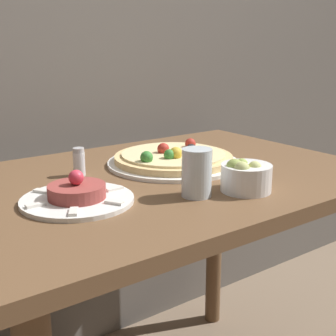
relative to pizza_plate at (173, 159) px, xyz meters
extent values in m
cube|color=brown|center=(-0.08, -0.06, -0.03)|extent=(1.07, 0.76, 0.03)
cylinder|color=brown|center=(0.40, 0.26, -0.42)|extent=(0.06, 0.06, 0.74)
cylinder|color=white|center=(0.00, 0.00, -0.01)|extent=(0.36, 0.36, 0.01)
cylinder|color=#E5C17F|center=(0.00, 0.00, 0.00)|extent=(0.33, 0.33, 0.02)
cylinder|color=beige|center=(0.00, 0.00, 0.01)|extent=(0.29, 0.29, 0.01)
sphere|color=#387F33|center=(-0.04, -0.04, 0.03)|extent=(0.03, 0.03, 0.03)
sphere|color=#997047|center=(0.06, -0.03, 0.02)|extent=(0.02, 0.02, 0.02)
sphere|color=#B22D23|center=(-0.02, 0.02, 0.03)|extent=(0.03, 0.03, 0.03)
sphere|color=black|center=(0.04, -0.03, 0.03)|extent=(0.03, 0.03, 0.03)
sphere|color=#387F33|center=(-0.11, -0.03, 0.03)|extent=(0.03, 0.03, 0.03)
sphere|color=gold|center=(-0.02, -0.04, 0.03)|extent=(0.04, 0.04, 0.04)
sphere|color=#B22D23|center=(0.09, 0.03, 0.03)|extent=(0.03, 0.03, 0.03)
cylinder|color=white|center=(-0.35, -0.13, -0.01)|extent=(0.24, 0.24, 0.01)
cylinder|color=#933D38|center=(-0.35, -0.13, 0.01)|extent=(0.12, 0.12, 0.03)
sphere|color=#E0384C|center=(-0.35, -0.13, 0.04)|extent=(0.03, 0.03, 0.03)
cube|color=white|center=(-0.26, -0.13, 0.00)|extent=(0.04, 0.02, 0.01)
cube|color=white|center=(-0.31, -0.05, 0.00)|extent=(0.03, 0.04, 0.01)
cube|color=white|center=(-0.40, -0.05, 0.00)|extent=(0.03, 0.04, 0.01)
cube|color=white|center=(-0.44, -0.13, 0.00)|extent=(0.04, 0.02, 0.01)
cube|color=white|center=(-0.40, -0.21, 0.00)|extent=(0.03, 0.04, 0.01)
cube|color=white|center=(-0.31, -0.21, 0.00)|extent=(0.03, 0.04, 0.01)
cylinder|color=white|center=(-0.01, -0.28, 0.01)|extent=(0.12, 0.12, 0.06)
sphere|color=#B7BC70|center=(-0.04, -0.30, 0.04)|extent=(0.04, 0.04, 0.04)
sphere|color=#B7BC70|center=(0.00, -0.30, 0.04)|extent=(0.03, 0.03, 0.03)
sphere|color=#8EA34C|center=(-0.04, -0.27, 0.04)|extent=(0.04, 0.04, 0.04)
sphere|color=#8EA34C|center=(0.00, -0.26, 0.04)|extent=(0.03, 0.03, 0.03)
cylinder|color=silver|center=(-0.12, -0.24, 0.04)|extent=(0.07, 0.07, 0.11)
cylinder|color=silver|center=(-0.26, 0.06, 0.01)|extent=(0.03, 0.03, 0.06)
cylinder|color=#B2B2B7|center=(-0.26, 0.06, 0.05)|extent=(0.03, 0.03, 0.01)
camera|label=1|loc=(-0.75, -1.00, 0.32)|focal=50.00mm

